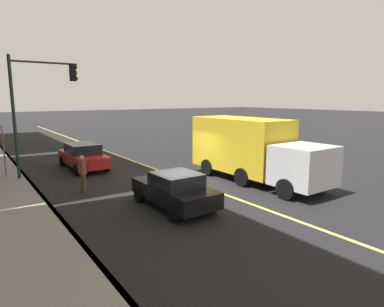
{
  "coord_description": "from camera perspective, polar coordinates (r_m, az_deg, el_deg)",
  "views": [
    {
      "loc": [
        -14.09,
        9.22,
        4.23
      ],
      "look_at": [
        -2.68,
        1.18,
        1.85
      ],
      "focal_mm": 30.46,
      "sensor_mm": 36.0,
      "label": 1
    }
  ],
  "objects": [
    {
      "name": "ground",
      "position": [
        17.36,
        -1.9,
        -4.43
      ],
      "size": [
        200.0,
        200.0,
        0.0
      ],
      "primitive_type": "plane",
      "color": "black"
    },
    {
      "name": "car_red",
      "position": [
        20.83,
        -18.53,
        -0.37
      ],
      "size": [
        4.79,
        1.96,
        1.52
      ],
      "color": "red",
      "rests_on": "ground"
    },
    {
      "name": "car_black",
      "position": [
        12.76,
        -3.1,
        -6.34
      ],
      "size": [
        4.01,
        1.9,
        1.4
      ],
      "color": "black",
      "rests_on": "ground"
    },
    {
      "name": "traffic_light_mast",
      "position": [
        18.84,
        -25.41,
        8.9
      ],
      "size": [
        0.28,
        3.37,
        6.34
      ],
      "color": "#1E3823",
      "rests_on": "ground"
    },
    {
      "name": "truck_yellow",
      "position": [
        16.93,
        10.39,
        0.87
      ],
      "size": [
        7.83,
        2.54,
        3.2
      ],
      "color": "silver",
      "rests_on": "ground"
    },
    {
      "name": "sidewalk_slab",
      "position": [
        14.73,
        -29.97,
        -8.05
      ],
      "size": [
        80.0,
        3.02,
        0.15
      ],
      "primitive_type": "cube",
      "color": "gray",
      "rests_on": "ground"
    },
    {
      "name": "lane_stripe_center",
      "position": [
        17.36,
        -1.9,
        -4.41
      ],
      "size": [
        80.0,
        0.16,
        0.01
      ],
      "primitive_type": "cube",
      "color": "#D8CC4C",
      "rests_on": "ground"
    },
    {
      "name": "curb_edge",
      "position": [
        14.89,
        -24.46,
        -7.42
      ],
      "size": [
        80.0,
        0.16,
        0.15
      ],
      "primitive_type": "cube",
      "color": "slate",
      "rests_on": "ground"
    },
    {
      "name": "street_sign_post",
      "position": [
        19.7,
        -30.11,
        0.86
      ],
      "size": [
        0.6,
        0.08,
        2.81
      ],
      "color": "slate",
      "rests_on": "ground"
    },
    {
      "name": "pedestrian_with_backpack",
      "position": [
        15.56,
        -18.58,
        -2.86
      ],
      "size": [
        0.44,
        0.42,
        1.69
      ],
      "color": "brown",
      "rests_on": "ground"
    }
  ]
}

